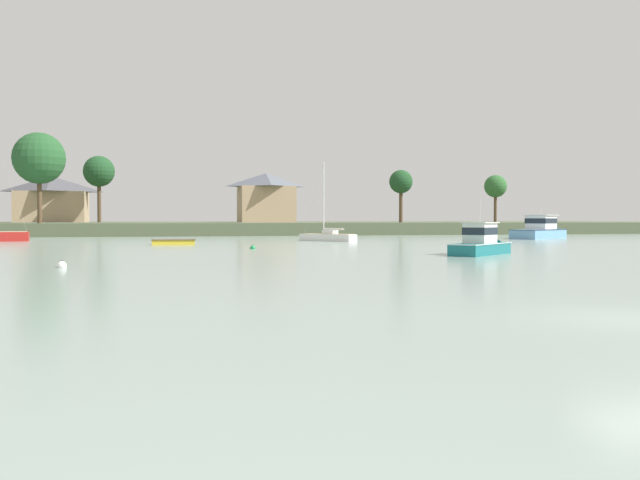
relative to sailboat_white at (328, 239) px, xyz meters
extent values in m
plane|color=gray|center=(-6.47, -56.31, -0.20)|extent=(400.00, 400.00, 0.00)
cube|color=#4C563D|center=(-6.47, 49.76, 0.67)|extent=(167.46, 54.15, 1.74)
cube|color=white|center=(-0.01, 0.01, -0.10)|extent=(5.35, 5.79, 1.22)
cube|color=#CCB78E|center=(-0.01, 0.01, 0.54)|extent=(4.96, 5.38, 0.04)
cube|color=silver|center=(0.20, -0.23, 0.74)|extent=(1.67, 1.71, 0.38)
cylinder|color=silver|center=(-0.34, 0.39, 4.32)|extent=(0.13, 0.13, 7.53)
cylinder|color=silver|center=(0.49, -0.56, 1.03)|extent=(1.74, 1.97, 0.10)
cylinder|color=silver|center=(0.49, -0.56, 1.08)|extent=(1.60, 1.80, 0.14)
cylinder|color=#999999|center=(-1.17, 1.34, 4.30)|extent=(1.69, 1.92, 7.49)
cylinder|color=#999999|center=(-32.26, 7.19, 6.13)|extent=(3.36, 0.39, 10.65)
cube|color=#669ECC|center=(26.45, 3.46, 0.04)|extent=(9.22, 7.89, 1.71)
cone|color=#669ECC|center=(30.14, 6.14, 0.04)|extent=(3.72, 3.78, 2.82)
cube|color=black|center=(26.45, 3.46, 0.87)|extent=(9.44, 8.10, 0.05)
cube|color=silver|center=(26.98, 3.84, 1.72)|extent=(4.17, 3.99, 1.63)
cube|color=#19232D|center=(26.98, 3.84, 1.88)|extent=(4.26, 4.07, 0.59)
cube|color=beige|center=(26.98, 3.84, 2.56)|extent=(4.73, 4.55, 0.06)
cylinder|color=silver|center=(26.98, 3.84, 3.21)|extent=(0.03, 0.03, 1.23)
cube|color=#196B70|center=(3.24, -28.63, -0.03)|extent=(5.77, 5.40, 1.18)
cone|color=#196B70|center=(5.50, -26.63, -0.03)|extent=(2.38, 2.38, 1.69)
cube|color=silver|center=(3.24, -28.63, 0.53)|extent=(5.91, 5.54, 0.05)
cube|color=silver|center=(3.17, -28.69, 1.21)|extent=(2.66, 2.59, 1.31)
cube|color=#19232D|center=(3.17, -28.69, 1.34)|extent=(2.71, 2.64, 0.47)
cube|color=beige|center=(3.17, -28.69, 1.89)|extent=(3.01, 2.95, 0.06)
cylinder|color=silver|center=(3.17, -28.69, 2.64)|extent=(0.03, 0.03, 1.44)
cube|color=gold|center=(-15.88, -6.62, -0.07)|extent=(3.81, 1.78, 0.64)
cube|color=brown|center=(-15.88, -6.62, 0.25)|extent=(3.96, 1.91, 0.05)
cube|color=tan|center=(-15.88, -6.62, 0.21)|extent=(0.14, 1.42, 0.03)
sphere|color=#1E8C47|center=(-10.08, -16.64, -0.13)|extent=(0.41, 0.41, 0.41)
torus|color=#333338|center=(-10.08, -16.64, 0.11)|extent=(0.12, 0.12, 0.02)
sphere|color=white|center=(-21.74, -35.06, -0.12)|extent=(0.46, 0.46, 0.46)
torus|color=#333338|center=(-21.74, -35.06, 0.15)|extent=(0.12, 0.12, 0.02)
cylinder|color=brown|center=(-32.30, 26.42, 5.03)|extent=(0.58, 0.58, 6.98)
sphere|color=#235128|center=(-32.30, 26.42, 10.02)|extent=(6.71, 6.71, 6.71)
cylinder|color=brown|center=(37.36, 35.39, 4.11)|extent=(0.50, 0.50, 5.15)
sphere|color=#2D602D|center=(37.36, 35.39, 7.53)|extent=(3.72, 3.72, 3.72)
cylinder|color=brown|center=(-26.48, 47.08, 5.10)|extent=(0.60, 0.60, 7.12)
sphere|color=#1E4723|center=(-26.48, 47.08, 9.78)|extent=(4.99, 4.99, 4.99)
cylinder|color=brown|center=(20.91, 35.74, 4.39)|extent=(0.59, 0.59, 5.71)
sphere|color=#1E4723|center=(20.91, 35.74, 8.10)|extent=(3.78, 3.78, 3.78)
cube|color=tan|center=(-34.78, 55.19, 4.12)|extent=(11.24, 8.71, 5.17)
pyramid|color=#47474C|center=(-34.78, 55.19, 8.03)|extent=(12.14, 9.41, 2.64)
cube|color=tan|center=(0.22, 43.92, 4.49)|extent=(8.82, 7.62, 5.91)
pyramid|color=#565B66|center=(0.22, 43.92, 8.56)|extent=(9.53, 8.23, 2.24)
camera|label=1|loc=(-17.22, -70.24, 2.15)|focal=38.98mm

